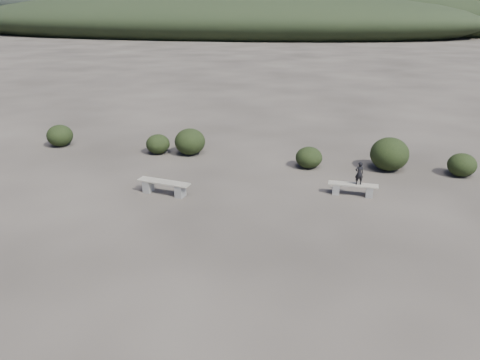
# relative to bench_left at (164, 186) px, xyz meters

# --- Properties ---
(ground) EXTENTS (1200.00, 1200.00, 0.00)m
(ground) POSITION_rel_bench_left_xyz_m (2.31, -4.38, -0.30)
(ground) COLOR #2F2924
(ground) RESTS_ON ground
(bench_left) EXTENTS (2.00, 0.73, 0.49)m
(bench_left) POSITION_rel_bench_left_xyz_m (0.00, 0.00, 0.00)
(bench_left) COLOR gray
(bench_left) RESTS_ON ground
(bench_right) EXTENTS (1.73, 0.42, 0.43)m
(bench_right) POSITION_rel_bench_left_xyz_m (6.56, 1.30, -0.04)
(bench_right) COLOR gray
(bench_right) RESTS_ON ground
(seated_person) EXTENTS (0.35, 0.28, 0.82)m
(seated_person) POSITION_rel_bench_left_xyz_m (6.73, 1.29, 0.55)
(seated_person) COLOR black
(seated_person) RESTS_ON bench_right
(shrub_a) EXTENTS (1.07, 1.07, 0.87)m
(shrub_a) POSITION_rel_bench_left_xyz_m (-1.99, 4.53, 0.14)
(shrub_a) COLOR black
(shrub_a) RESTS_ON ground
(shrub_b) EXTENTS (1.37, 1.37, 1.17)m
(shrub_b) POSITION_rel_bench_left_xyz_m (-0.53, 4.72, 0.29)
(shrub_b) COLOR black
(shrub_b) RESTS_ON ground
(shrub_c) EXTENTS (1.10, 1.10, 0.88)m
(shrub_c) POSITION_rel_bench_left_xyz_m (4.81, 3.97, 0.14)
(shrub_c) COLOR black
(shrub_c) RESTS_ON ground
(shrub_d) EXTENTS (1.54, 1.54, 1.35)m
(shrub_d) POSITION_rel_bench_left_xyz_m (8.01, 4.38, 0.38)
(shrub_d) COLOR black
(shrub_d) RESTS_ON ground
(shrub_e) EXTENTS (1.09, 1.09, 0.91)m
(shrub_e) POSITION_rel_bench_left_xyz_m (10.75, 4.22, 0.16)
(shrub_e) COLOR black
(shrub_e) RESTS_ON ground
(shrub_f) EXTENTS (1.20, 1.20, 1.02)m
(shrub_f) POSITION_rel_bench_left_xyz_m (-6.96, 4.67, 0.21)
(shrub_f) COLOR black
(shrub_f) RESTS_ON ground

